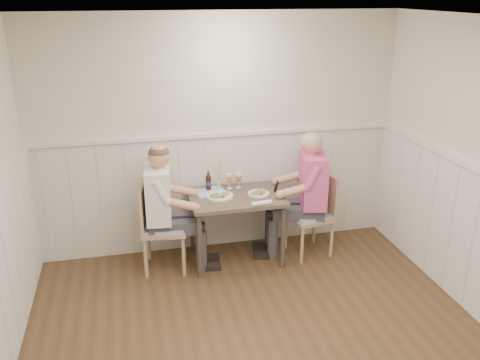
{
  "coord_description": "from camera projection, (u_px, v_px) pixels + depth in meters",
  "views": [
    {
      "loc": [
        -0.97,
        -3.0,
        2.79
      ],
      "look_at": [
        0.1,
        1.64,
        1.0
      ],
      "focal_mm": 38.0,
      "sensor_mm": 36.0,
      "label": 1
    }
  ],
  "objects": [
    {
      "name": "beer_glass_a",
      "position": [
        239.0,
        178.0,
        5.53
      ],
      "size": [
        0.07,
        0.07,
        0.17
      ],
      "color": "silver",
      "rests_on": "dining_table"
    },
    {
      "name": "chair_right",
      "position": [
        314.0,
        211.0,
        5.6
      ],
      "size": [
        0.5,
        0.5,
        0.92
      ],
      "color": "tan",
      "rests_on": "ground"
    },
    {
      "name": "plate_diner",
      "position": [
        219.0,
        195.0,
        5.31
      ],
      "size": [
        0.29,
        0.29,
        0.07
      ],
      "color": "white",
      "rests_on": "dining_table"
    },
    {
      "name": "plate_man",
      "position": [
        258.0,
        193.0,
        5.38
      ],
      "size": [
        0.23,
        0.23,
        0.06
      ],
      "color": "white",
      "rests_on": "dining_table"
    },
    {
      "name": "rolled_napkin",
      "position": [
        262.0,
        203.0,
        5.11
      ],
      "size": [
        0.22,
        0.07,
        0.05
      ],
      "color": "white",
      "rests_on": "dining_table"
    },
    {
      "name": "diner_cream",
      "position": [
        164.0,
        218.0,
        5.22
      ],
      "size": [
        0.67,
        0.47,
        1.39
      ],
      "color": "#3F3F47",
      "rests_on": "ground"
    },
    {
      "name": "grass_vase",
      "position": [
        218.0,
        174.0,
        5.52
      ],
      "size": [
        0.04,
        0.04,
        0.34
      ],
      "color": "silver",
      "rests_on": "dining_table"
    },
    {
      "name": "room_shell",
      "position": [
        280.0,
        193.0,
        3.39
      ],
      "size": [
        4.04,
        4.54,
        2.6
      ],
      "color": "silver",
      "rests_on": "ground"
    },
    {
      "name": "beer_bottle",
      "position": [
        208.0,
        182.0,
        5.48
      ],
      "size": [
        0.06,
        0.06,
        0.21
      ],
      "color": "black",
      "rests_on": "dining_table"
    },
    {
      "name": "gingham_mat",
      "position": [
        210.0,
        192.0,
        5.45
      ],
      "size": [
        0.39,
        0.34,
        0.01
      ],
      "color": "#4F77B2",
      "rests_on": "dining_table"
    },
    {
      "name": "wainscot",
      "position": [
        254.0,
        254.0,
        4.31
      ],
      "size": [
        4.0,
        4.49,
        1.34
      ],
      "color": "beige",
      "rests_on": "ground"
    },
    {
      "name": "man_in_pink",
      "position": [
        307.0,
        204.0,
        5.54
      ],
      "size": [
        0.72,
        0.51,
        1.43
      ],
      "color": "#3F3F47",
      "rests_on": "ground"
    },
    {
      "name": "chair_left",
      "position": [
        158.0,
        223.0,
        5.26
      ],
      "size": [
        0.51,
        0.51,
        0.95
      ],
      "color": "tan",
      "rests_on": "ground"
    },
    {
      "name": "dining_table",
      "position": [
        236.0,
        204.0,
        5.39
      ],
      "size": [
        0.98,
        0.7,
        0.75
      ],
      "color": "#4C3F35",
      "rests_on": "ground"
    },
    {
      "name": "beer_glass_b",
      "position": [
        229.0,
        179.0,
        5.51
      ],
      "size": [
        0.07,
        0.07,
        0.17
      ],
      "color": "silver",
      "rests_on": "dining_table"
    }
  ]
}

